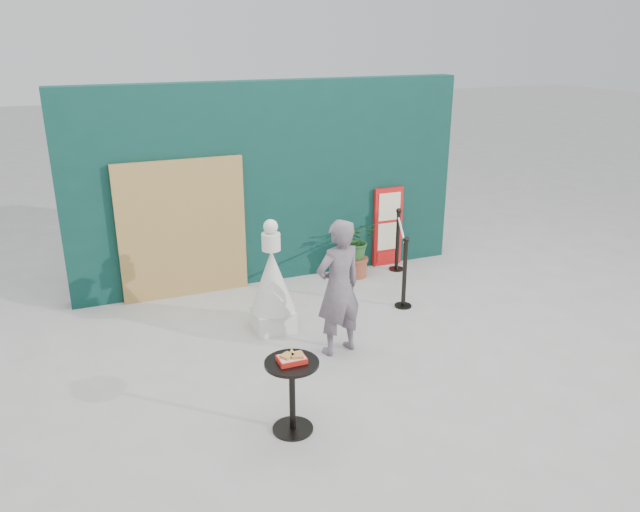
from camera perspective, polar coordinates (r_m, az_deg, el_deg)
The scene contains 10 objects.
ground at distance 7.25m, azimuth 3.61°, elevation -10.50°, with size 60.00×60.00×0.00m, color #ADAAA5.
back_wall at distance 9.44m, azimuth -4.47°, elevation 6.63°, with size 6.00×0.30×3.00m, color #0A312B.
bamboo_fence at distance 9.06m, azimuth -12.44°, elevation 2.36°, with size 1.80×0.08×2.00m, color tan.
woman at distance 7.30m, azimuth 1.71°, elevation -2.92°, with size 0.61×0.40×1.67m, color slate.
menu_board at distance 10.20m, azimuth 6.22°, elevation 2.66°, with size 0.50×0.07×1.30m.
statue at distance 7.96m, azimuth -4.39°, elevation -2.72°, with size 0.58×0.58×1.49m.
cafe_table at distance 6.05m, azimuth -2.57°, elevation -11.71°, with size 0.52×0.52×0.75m.
food_basket at distance 5.91m, azimuth -2.60°, elevation -9.31°, with size 0.26×0.19×0.11m.
planter at distance 9.69m, azimuth 3.41°, elevation 1.01°, with size 0.53×0.46×0.90m.
stanchion_barrier at distance 9.37m, azimuth 7.40°, elevation -0.00°, with size 0.84×1.54×1.03m.
Camera 1 is at (-2.75, -5.61, 3.68)m, focal length 35.00 mm.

